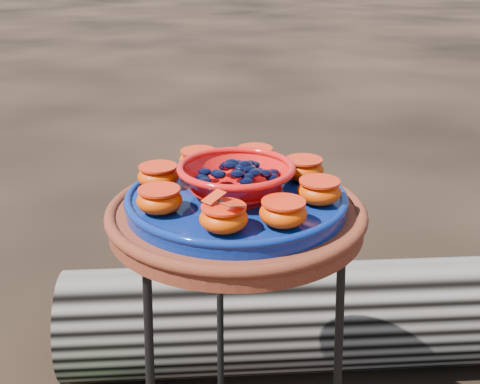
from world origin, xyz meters
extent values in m
cylinder|color=#46180B|center=(0.00, 0.00, 0.72)|extent=(0.46, 0.46, 0.04)
cylinder|color=#080F48|center=(0.00, 0.00, 0.75)|extent=(0.40, 0.40, 0.03)
ellipsoid|color=#AD0900|center=(-0.05, -0.14, 0.78)|extent=(0.08, 0.08, 0.04)
ellipsoid|color=#AD0900|center=(0.05, -0.14, 0.78)|extent=(0.08, 0.08, 0.04)
ellipsoid|color=#AD0900|center=(0.13, -0.06, 0.78)|extent=(0.08, 0.08, 0.04)
ellipsoid|color=#AD0900|center=(0.14, 0.05, 0.78)|extent=(0.08, 0.08, 0.04)
ellipsoid|color=#AD0900|center=(0.06, 0.13, 0.78)|extent=(0.08, 0.08, 0.04)
ellipsoid|color=#AD0900|center=(-0.05, 0.14, 0.78)|extent=(0.08, 0.08, 0.04)
ellipsoid|color=#AD0900|center=(-0.13, 0.06, 0.78)|extent=(0.08, 0.08, 0.04)
ellipsoid|color=#AD0900|center=(-0.14, -0.05, 0.78)|extent=(0.08, 0.08, 0.04)
ellipsoid|color=#23681B|center=(-0.14, 0.66, 0.07)|extent=(0.29, 0.29, 0.14)
camera|label=1|loc=(-0.19, -0.98, 1.18)|focal=45.00mm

